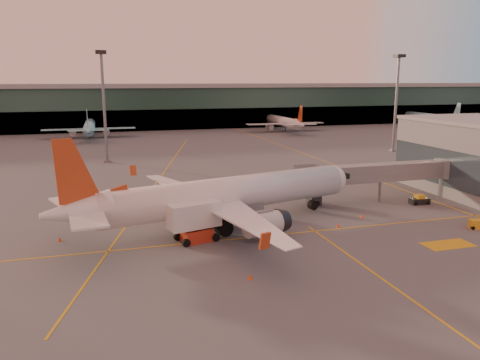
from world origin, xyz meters
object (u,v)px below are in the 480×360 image
object	(u,v)px
main_airplane	(220,197)
gpu_cart	(477,224)
pushback_tug	(419,200)
catering_truck	(194,219)

from	to	relation	value
main_airplane	gpu_cart	distance (m)	33.92
gpu_cart	pushback_tug	bearing A→B (deg)	103.40
catering_truck	gpu_cart	bearing A→B (deg)	-23.09
catering_truck	pushback_tug	world-z (taller)	catering_truck
catering_truck	pushback_tug	distance (m)	37.89
pushback_tug	main_airplane	bearing A→B (deg)	-169.38
gpu_cart	pushback_tug	xyz separation A→B (m)	(0.65, 12.72, 0.03)
gpu_cart	main_airplane	bearing A→B (deg)	179.48
pushback_tug	catering_truck	bearing A→B (deg)	-163.55
catering_truck	pushback_tug	size ratio (longest dim) A/B	2.20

